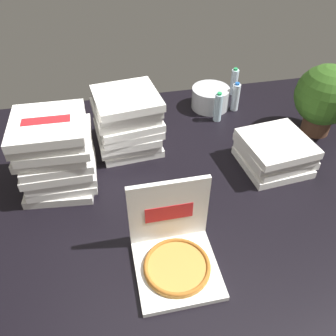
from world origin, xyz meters
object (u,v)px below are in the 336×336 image
(open_pizza_box, at_px, (174,251))
(pizza_stack_left_mid, at_px, (127,121))
(pizza_stack_right_far, at_px, (56,154))
(potted_plant, at_px, (325,97))
(pizza_stack_left_far, at_px, (275,152))
(water_bottle_0, at_px, (235,97))
(ice_bucket, at_px, (210,98))
(water_bottle_2, at_px, (234,82))
(water_bottle_1, at_px, (218,107))

(open_pizza_box, height_order, pizza_stack_left_mid, open_pizza_box)
(pizza_stack_right_far, xyz_separation_m, potted_plant, (1.73, 0.17, 0.05))
(pizza_stack_left_far, relative_size, water_bottle_0, 1.94)
(pizza_stack_left_far, xyz_separation_m, pizza_stack_left_mid, (-0.86, 0.38, 0.10))
(open_pizza_box, relative_size, pizza_stack_left_mid, 0.92)
(pizza_stack_left_far, height_order, ice_bucket, pizza_stack_left_far)
(pizza_stack_left_mid, height_order, potted_plant, potted_plant)
(ice_bucket, height_order, potted_plant, potted_plant)
(open_pizza_box, height_order, ice_bucket, open_pizza_box)
(water_bottle_2, bearing_deg, open_pizza_box, -119.33)
(ice_bucket, relative_size, water_bottle_1, 1.27)
(water_bottle_0, xyz_separation_m, water_bottle_2, (0.07, 0.23, 0.00))
(pizza_stack_left_far, distance_m, water_bottle_0, 0.67)
(ice_bucket, bearing_deg, water_bottle_1, -90.49)
(pizza_stack_left_mid, xyz_separation_m, ice_bucket, (0.68, 0.37, -0.12))
(pizza_stack_right_far, xyz_separation_m, pizza_stack_left_mid, (0.43, 0.28, -0.02))
(open_pizza_box, distance_m, pizza_stack_left_mid, 0.96)
(pizza_stack_right_far, distance_m, pizza_stack_left_mid, 0.51)
(open_pizza_box, distance_m, pizza_stack_right_far, 0.86)
(water_bottle_0, bearing_deg, pizza_stack_left_mid, -161.04)
(pizza_stack_left_far, height_order, water_bottle_2, water_bottle_2)
(ice_bucket, bearing_deg, open_pizza_box, -113.85)
(water_bottle_1, bearing_deg, pizza_stack_left_far, -71.90)
(water_bottle_2, bearing_deg, ice_bucket, -147.74)
(open_pizza_box, bearing_deg, pizza_stack_right_far, 127.87)
(open_pizza_box, xyz_separation_m, ice_bucket, (0.58, 1.32, -0.00))
(pizza_stack_left_mid, relative_size, water_bottle_0, 1.95)
(open_pizza_box, bearing_deg, potted_plant, 34.97)
(pizza_stack_left_mid, distance_m, water_bottle_0, 0.90)
(pizza_stack_left_far, relative_size, ice_bucket, 1.53)
(water_bottle_2, bearing_deg, pizza_stack_left_mid, -150.52)
(water_bottle_0, height_order, water_bottle_1, same)
(water_bottle_0, distance_m, potted_plant, 0.63)
(open_pizza_box, height_order, water_bottle_1, open_pizza_box)
(water_bottle_0, xyz_separation_m, potted_plant, (0.46, -0.39, 0.17))
(pizza_stack_right_far, distance_m, pizza_stack_left_far, 1.30)
(pizza_stack_right_far, bearing_deg, water_bottle_2, 30.56)
(ice_bucket, bearing_deg, water_bottle_2, 32.26)
(pizza_stack_right_far, height_order, water_bottle_2, pizza_stack_right_far)
(pizza_stack_right_far, relative_size, potted_plant, 0.91)
(water_bottle_1, bearing_deg, water_bottle_0, 32.89)
(open_pizza_box, distance_m, water_bottle_2, 1.69)
(open_pizza_box, bearing_deg, pizza_stack_left_far, 36.86)
(pizza_stack_left_mid, bearing_deg, pizza_stack_left_far, -23.77)
(open_pizza_box, relative_size, potted_plant, 0.83)
(open_pizza_box, distance_m, water_bottle_0, 1.45)
(pizza_stack_left_mid, xyz_separation_m, water_bottle_0, (0.85, 0.29, -0.09))
(pizza_stack_left_far, distance_m, pizza_stack_left_mid, 0.94)
(pizza_stack_right_far, xyz_separation_m, water_bottle_1, (1.10, 0.46, -0.11))
(pizza_stack_left_mid, distance_m, water_bottle_2, 1.06)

